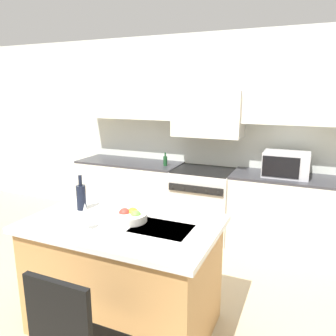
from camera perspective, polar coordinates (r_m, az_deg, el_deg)
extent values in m
plane|color=tan|center=(3.22, -4.90, -23.93)|extent=(10.00, 10.00, 0.00)
cube|color=silver|center=(4.64, 7.71, 5.83)|extent=(10.00, 0.06, 2.70)
cube|color=silver|center=(4.41, 7.23, 13.61)|extent=(3.82, 0.34, 0.85)
cube|color=silver|center=(4.39, 6.99, 9.37)|extent=(0.91, 0.40, 0.60)
cube|color=silver|center=(4.97, -6.60, -4.29)|extent=(1.52, 0.62, 0.90)
cube|color=#333338|center=(4.85, -6.75, 0.97)|extent=(1.52, 0.62, 0.03)
cube|color=silver|center=(4.35, 20.86, -7.67)|extent=(1.52, 0.62, 0.90)
cube|color=#333338|center=(4.22, 21.38, -1.74)|extent=(1.52, 0.62, 0.03)
cube|color=beige|center=(4.51, 6.09, -6.07)|extent=(0.77, 0.66, 0.91)
cube|color=black|center=(4.38, 6.24, -0.38)|extent=(0.74, 0.61, 0.01)
cube|color=black|center=(4.11, 4.75, -3.72)|extent=(0.71, 0.02, 0.09)
cylinder|color=black|center=(4.20, 0.79, -3.29)|extent=(0.04, 0.02, 0.04)
cylinder|color=black|center=(4.15, 2.72, -3.53)|extent=(0.04, 0.02, 0.04)
cylinder|color=black|center=(4.10, 4.70, -3.76)|extent=(0.04, 0.02, 0.04)
cylinder|color=black|center=(4.05, 6.72, -4.00)|extent=(0.04, 0.02, 0.04)
cylinder|color=black|center=(4.02, 8.79, -4.23)|extent=(0.04, 0.02, 0.04)
cube|color=#B7B7BC|center=(4.18, 19.86, 0.60)|extent=(0.53, 0.36, 0.30)
cube|color=black|center=(4.01, 19.00, 0.13)|extent=(0.41, 0.01, 0.25)
cube|color=#B7844C|center=(2.87, -7.61, -18.30)|extent=(1.42, 0.87, 0.89)
cube|color=silver|center=(2.65, -7.92, -9.61)|extent=(1.51, 0.95, 0.04)
cube|color=#2D2D30|center=(2.50, -1.14, -10.57)|extent=(0.44, 0.32, 0.01)
cylinder|color=#B2B2B7|center=(2.66, 0.59, -8.97)|extent=(0.02, 0.02, 0.00)
cube|color=black|center=(1.95, -18.43, -24.94)|extent=(0.40, 0.04, 0.54)
cylinder|color=black|center=(2.93, -14.87, -5.00)|extent=(0.08, 0.08, 0.21)
cylinder|color=black|center=(2.88, -15.05, -2.10)|extent=(0.03, 0.03, 0.09)
cylinder|color=white|center=(2.54, -14.02, -10.35)|extent=(0.06, 0.06, 0.01)
cylinder|color=white|center=(2.52, -14.08, -9.42)|extent=(0.01, 0.01, 0.08)
cone|color=white|center=(2.48, -14.21, -7.25)|extent=(0.07, 0.07, 0.12)
cylinder|color=white|center=(2.83, -9.42, -7.60)|extent=(0.06, 0.06, 0.01)
cylinder|color=white|center=(2.82, -9.46, -6.74)|extent=(0.01, 0.01, 0.08)
cone|color=white|center=(2.78, -9.54, -4.77)|extent=(0.07, 0.07, 0.12)
cylinder|color=silver|center=(2.63, -6.60, -8.50)|extent=(0.27, 0.27, 0.06)
sphere|color=red|center=(2.65, -7.57, -7.93)|extent=(0.10, 0.10, 0.10)
sphere|color=#66A83D|center=(2.60, -5.63, -8.26)|extent=(0.09, 0.09, 0.09)
sphere|color=gold|center=(2.66, -6.17, -7.81)|extent=(0.09, 0.09, 0.09)
cylinder|color=#194723|center=(4.52, -0.48, 1.21)|extent=(0.05, 0.05, 0.13)
cylinder|color=#194723|center=(4.50, -0.48, 2.37)|extent=(0.02, 0.02, 0.06)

